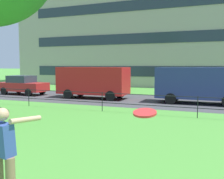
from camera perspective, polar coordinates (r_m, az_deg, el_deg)
name	(u,v)px	position (r m, az deg, el deg)	size (l,w,h in m)	color
street_strip	(132,100)	(18.40, 4.31, -2.19)	(80.00, 6.77, 0.01)	#424247
park_fence	(102,98)	(13.73, -2.12, -1.89)	(37.68, 0.04, 1.00)	black
person_thrower	(4,153)	(4.93, -22.04, -12.49)	(0.62, 0.74, 1.67)	#846B4C
frisbee	(145,113)	(3.05, 7.03, -4.97)	(0.28, 0.28, 0.08)	red
car_red_far_right	(23,85)	(22.73, -18.54, 0.93)	(4.04, 1.88, 1.54)	red
panel_van_far_left	(93,81)	(19.09, -4.02, 1.90)	(5.05, 2.20, 2.24)	red
panel_van_right	(198,83)	(17.24, 18.00, 1.30)	(5.02, 2.13, 2.24)	navy
apartment_building_background	(183,12)	(34.87, 15.02, 15.72)	(39.40, 13.45, 17.65)	#ADA393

